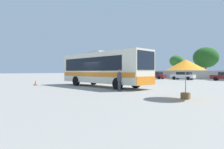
{
  "coord_description": "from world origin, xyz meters",
  "views": [
    {
      "loc": [
        13.72,
        -14.28,
        1.58
      ],
      "look_at": [
        -0.31,
        3.12,
        1.23
      ],
      "focal_mm": 31.05,
      "sensor_mm": 36.0,
      "label": 1
    }
  ],
  "objects": [
    {
      "name": "vendor_umbrella_near_gate_orange",
      "position": [
        10.07,
        -3.04,
        1.91
      ],
      "size": [
        2.26,
        2.26,
        2.26
      ],
      "color": "gray",
      "rests_on": "ground_plane"
    },
    {
      "name": "roadside_tree_midleft",
      "position": [
        -4.26,
        33.82,
        4.2
      ],
      "size": [
        3.36,
        3.36,
        5.65
      ],
      "color": "brown",
      "rests_on": "ground_plane"
    },
    {
      "name": "perimeter_wall",
      "position": [
        0.0,
        26.92,
        0.87
      ],
      "size": [
        80.0,
        0.3,
        1.74
      ],
      "primitive_type": "cube",
      "color": "#B2AD9E",
      "rests_on": "ground_plane"
    },
    {
      "name": "roadside_tree_midright",
      "position": [
        2.97,
        32.11,
        4.66
      ],
      "size": [
        5.33,
        5.33,
        6.94
      ],
      "color": "brown",
      "rests_on": "ground_plane"
    },
    {
      "name": "attendant_by_bus_door",
      "position": [
        4.51,
        -1.93,
        1.0
      ],
      "size": [
        0.37,
        0.37,
        1.75
      ],
      "color": "#38383D",
      "rests_on": "ground_plane"
    },
    {
      "name": "traffic_cone_on_apron",
      "position": [
        -6.97,
        -2.58,
        0.31
      ],
      "size": [
        0.36,
        0.36,
        0.64
      ],
      "color": "black",
      "rests_on": "ground_plane"
    },
    {
      "name": "ground_plane",
      "position": [
        0.0,
        10.0,
        0.0
      ],
      "size": [
        300.0,
        300.0,
        0.0
      ],
      "primitive_type": "plane",
      "color": "gray"
    },
    {
      "name": "parked_car_second_maroon",
      "position": [
        -4.87,
        23.36,
        0.78
      ],
      "size": [
        4.35,
        2.04,
        1.48
      ],
      "color": "maroon",
      "rests_on": "ground_plane"
    },
    {
      "name": "parked_car_third_white",
      "position": [
        1.18,
        22.78,
        0.8
      ],
      "size": [
        4.42,
        2.15,
        1.51
      ],
      "color": "silver",
      "rests_on": "ground_plane"
    },
    {
      "name": "coach_bus_cream_orange",
      "position": [
        0.23,
        0.72,
        1.97
      ],
      "size": [
        11.43,
        4.03,
        3.7
      ],
      "color": "silver",
      "rests_on": "ground_plane"
    },
    {
      "name": "roadside_tree_left",
      "position": [
        -15.29,
        32.29,
        5.05
      ],
      "size": [
        4.16,
        4.16,
        6.84
      ],
      "color": "brown",
      "rests_on": "ground_plane"
    },
    {
      "name": "parked_car_leftmost_black",
      "position": [
        -11.02,
        22.98,
        0.77
      ],
      "size": [
        4.6,
        2.02,
        1.43
      ],
      "color": "black",
      "rests_on": "ground_plane"
    }
  ]
}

